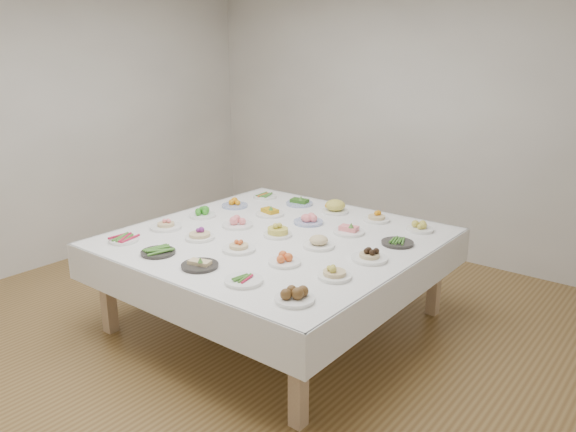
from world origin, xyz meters
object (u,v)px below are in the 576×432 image
Objects in this scene: dish_12 at (278,229)px; dish_24 at (420,227)px; dish_0 at (124,239)px; display_table at (276,244)px.

dish_24 is (0.82, 0.82, -0.03)m from dish_12.
dish_12 reaches higher than dish_0.
display_table is at bearing -135.18° from dish_24.
dish_0 is at bearing -135.35° from dish_12.
dish_12 is 1.03× the size of dish_24.
display_table is 0.12m from dish_12.
display_table is 10.26× the size of dish_12.
display_table is 1.17m from dish_24.
display_table is 9.73× the size of dish_0.
display_table is at bearing -141.60° from dish_12.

